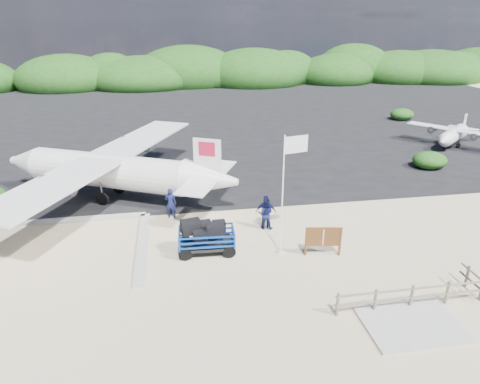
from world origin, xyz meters
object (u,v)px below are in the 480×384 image
object	(u,v)px
signboard	(322,255)
crew_c	(266,212)
aircraft_large	(355,139)
aircraft_small	(105,107)
crew_a	(171,203)
flagpole	(280,253)
baggage_cart	(207,252)
crew_b	(265,214)

from	to	relation	value
signboard	crew_c	world-z (taller)	crew_c
aircraft_large	aircraft_small	size ratio (longest dim) A/B	2.81
crew_c	crew_a	bearing A→B (deg)	-10.73
aircraft_small	aircraft_large	bearing A→B (deg)	103.90
crew_c	aircraft_large	world-z (taller)	aircraft_large
crew_a	crew_c	world-z (taller)	crew_c
crew_a	aircraft_small	size ratio (longest dim) A/B	0.27
crew_c	aircraft_large	bearing A→B (deg)	-114.46
flagpole	signboard	bearing A→B (deg)	-14.09
baggage_cart	crew_c	distance (m)	4.00
baggage_cart	aircraft_large	xyz separation A→B (m)	(15.32, 18.05, 0.00)
flagpole	aircraft_large	world-z (taller)	flagpole
crew_a	crew_b	bearing A→B (deg)	169.71
flagpole	crew_c	size ratio (longest dim) A/B	3.11
crew_b	aircraft_small	world-z (taller)	crew_b
signboard	crew_b	world-z (taller)	crew_b
crew_a	signboard	bearing A→B (deg)	156.09
flagpole	aircraft_large	xyz separation A→B (m)	(11.88, 18.70, 0.00)
crew_b	aircraft_large	distance (m)	20.07
baggage_cart	aircraft_large	world-z (taller)	aircraft_large
flagpole	crew_b	bearing A→B (deg)	93.10
aircraft_small	flagpole	bearing A→B (deg)	70.49
baggage_cart	crew_c	bearing A→B (deg)	34.12
flagpole	aircraft_small	size ratio (longest dim) A/B	0.89
signboard	crew_a	bearing A→B (deg)	152.26
signboard	aircraft_small	distance (m)	41.16
signboard	crew_b	bearing A→B (deg)	132.67
baggage_cart	flagpole	world-z (taller)	flagpole
baggage_cart	signboard	bearing A→B (deg)	-9.30
crew_c	aircraft_large	xyz separation A→B (m)	(12.00, 16.02, -0.93)
signboard	crew_c	size ratio (longest dim) A/B	0.97
baggage_cart	flagpole	bearing A→B (deg)	-8.08
baggage_cart	crew_b	world-z (taller)	crew_b
aircraft_large	aircraft_small	xyz separation A→B (m)	(-24.66, 19.26, 0.00)
crew_b	baggage_cart	bearing A→B (deg)	48.28
aircraft_small	crew_a	bearing A→B (deg)	65.00
crew_b	crew_c	bearing A→B (deg)	-117.87
crew_b	aircraft_small	xyz separation A→B (m)	(-12.63, 35.30, -0.85)
baggage_cart	aircraft_small	bearing A→B (deg)	106.68
crew_b	aircraft_large	size ratio (longest dim) A/B	0.09
signboard	flagpole	bearing A→B (deg)	175.25
flagpole	signboard	distance (m)	1.98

